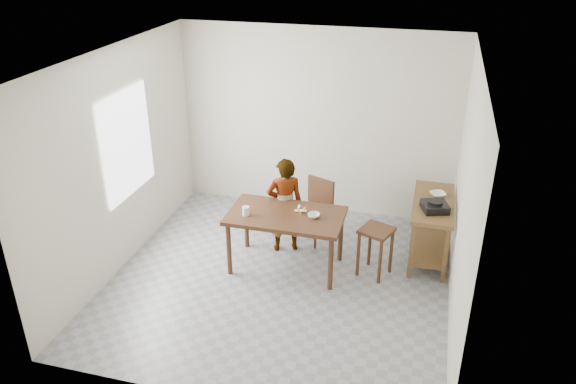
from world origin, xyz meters
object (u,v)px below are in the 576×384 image
(dining_chair, at_px, (313,212))
(prep_counter, at_px, (430,230))
(child, at_px, (285,205))
(dining_table, at_px, (286,241))
(stool, at_px, (375,252))

(dining_chair, bearing_deg, prep_counter, 21.22)
(child, bearing_deg, prep_counter, 164.37)
(dining_table, relative_size, prep_counter, 1.17)
(prep_counter, bearing_deg, child, -171.10)
(dining_table, xyz_separation_m, prep_counter, (1.72, 0.70, 0.03))
(dining_table, distance_m, prep_counter, 1.86)
(prep_counter, xyz_separation_m, dining_chair, (-1.55, 0.05, 0.02))
(dining_table, bearing_deg, prep_counter, 22.15)
(prep_counter, height_order, dining_chair, dining_chair)
(dining_table, distance_m, child, 0.51)
(prep_counter, relative_size, dining_chair, 1.42)
(child, distance_m, stool, 1.29)
(prep_counter, distance_m, child, 1.88)
(prep_counter, distance_m, dining_chair, 1.55)
(child, bearing_deg, dining_table, 82.47)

